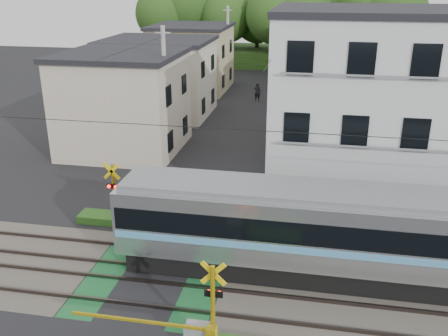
% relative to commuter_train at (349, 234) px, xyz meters
% --- Properties ---
extents(ground, '(120.00, 120.00, 0.00)m').
position_rel_commuter_train_xyz_m(ground, '(-7.05, -1.20, -1.88)').
color(ground, black).
extents(track_bed, '(120.00, 120.00, 0.14)m').
position_rel_commuter_train_xyz_m(track_bed, '(-7.05, -1.20, -1.85)').
color(track_bed, '#47423A').
rests_on(track_bed, ground).
extents(commuter_train, '(17.15, 2.71, 3.56)m').
position_rel_commuter_train_xyz_m(commuter_train, '(0.00, 0.00, 0.00)').
color(commuter_train, black).
rests_on(commuter_train, ground).
extents(crossing_signal_near, '(4.74, 0.65, 3.09)m').
position_rel_commuter_train_xyz_m(crossing_signal_near, '(-4.46, -4.85, -1.17)').
color(crossing_signal_near, yellow).
rests_on(crossing_signal_near, ground).
extents(crossing_signal_far, '(4.74, 0.65, 3.09)m').
position_rel_commuter_train_xyz_m(crossing_signal_far, '(-9.63, 2.45, -1.17)').
color(crossing_signal_far, yellow).
rests_on(crossing_signal_far, ground).
extents(apartment_block, '(10.20, 8.36, 9.30)m').
position_rel_commuter_train_xyz_m(apartment_block, '(1.45, 8.29, 2.77)').
color(apartment_block, silver).
rests_on(apartment_block, ground).
extents(houses_row, '(22.07, 31.35, 6.80)m').
position_rel_commuter_train_xyz_m(houses_row, '(-6.80, 24.72, 1.36)').
color(houses_row, beige).
rests_on(houses_row, ground).
extents(tree_hill, '(40.00, 12.46, 11.36)m').
position_rel_commuter_train_xyz_m(tree_hill, '(-7.30, 47.19, 3.69)').
color(tree_hill, '#2B4F1A').
rests_on(tree_hill, ground).
extents(catenary, '(60.00, 5.04, 7.00)m').
position_rel_commuter_train_xyz_m(catenary, '(-1.05, -1.17, 1.81)').
color(catenary, '#2D2D33').
rests_on(catenary, ground).
extents(utility_poles, '(7.90, 42.00, 8.00)m').
position_rel_commuter_train_xyz_m(utility_poles, '(-8.10, 21.81, 2.20)').
color(utility_poles, '#A5A5A0').
rests_on(utility_poles, ground).
extents(pedestrian, '(0.69, 0.53, 1.67)m').
position_rel_commuter_train_xyz_m(pedestrian, '(-6.82, 27.91, -1.05)').
color(pedestrian, black).
rests_on(pedestrian, ground).
extents(weed_patches, '(10.25, 8.80, 0.40)m').
position_rel_commuter_train_xyz_m(weed_patches, '(-5.29, -1.29, -1.70)').
color(weed_patches, '#2D5E1E').
rests_on(weed_patches, ground).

